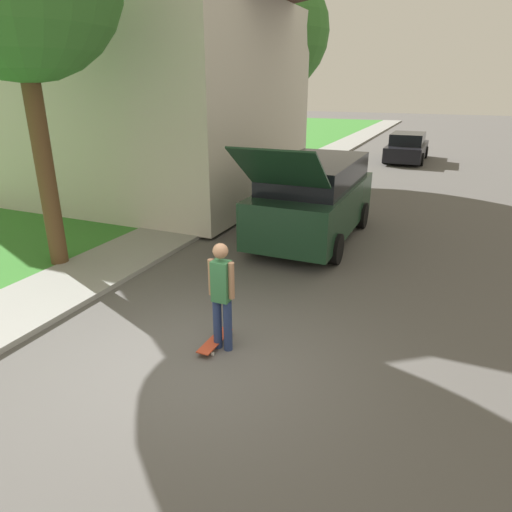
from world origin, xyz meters
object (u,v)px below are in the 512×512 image
at_px(lawn_tree_far, 268,32).
at_px(skateboarder, 222,293).
at_px(suv_parked, 314,198).
at_px(skateboard, 215,341).
at_px(car_down_street, 407,148).

height_order(lawn_tree_far, skateboarder, lawn_tree_far).
bearing_deg(skateboarder, lawn_tree_far, 109.43).
height_order(suv_parked, skateboard, suv_parked).
relative_size(skateboarder, skateboard, 2.08).
distance_m(car_down_street, skateboarder, 19.38).
bearing_deg(car_down_street, suv_parked, -93.04).
relative_size(car_down_street, skateboard, 5.42).
xyz_separation_m(suv_parked, skateboarder, (0.29, -5.51, -0.14)).
distance_m(lawn_tree_far, car_down_street, 9.64).
relative_size(car_down_street, skateboarder, 2.61).
bearing_deg(lawn_tree_far, skateboarder, -70.57).
bearing_deg(suv_parked, skateboard, -88.46).
relative_size(lawn_tree_far, car_down_street, 1.80).
distance_m(suv_parked, skateboard, 5.59).
bearing_deg(skateboarder, suv_parked, 93.02).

